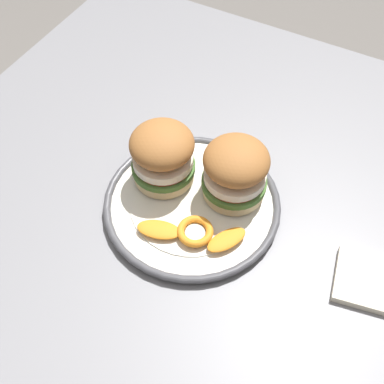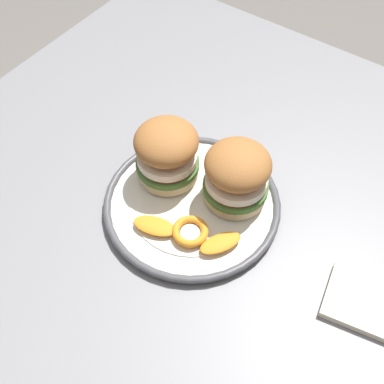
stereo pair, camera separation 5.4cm
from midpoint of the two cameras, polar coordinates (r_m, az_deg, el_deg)
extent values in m
plane|color=slate|center=(1.41, -2.92, -20.12)|extent=(8.00, 8.00, 0.00)
cube|color=gray|center=(0.77, -5.07, -4.99)|extent=(1.10, 0.92, 0.03)
cube|color=gray|center=(1.45, -7.54, 8.64)|extent=(0.06, 0.06, 0.69)
cylinder|color=silver|center=(0.77, -2.00, -1.61)|extent=(0.25, 0.25, 0.01)
torus|color=#4C4C51|center=(0.76, -2.01, -1.35)|extent=(0.27, 0.27, 0.01)
cylinder|color=silver|center=(0.76, -2.01, -1.31)|extent=(0.19, 0.19, 0.00)
cylinder|color=beige|center=(0.78, -5.22, 2.25)|extent=(0.10, 0.10, 0.02)
cylinder|color=#477033|center=(0.77, -5.30, 2.90)|extent=(0.10, 0.10, 0.01)
cylinder|color=#BC3828|center=(0.77, -5.34, 3.28)|extent=(0.09, 0.09, 0.01)
cylinder|color=silver|center=(0.76, -5.40, 3.76)|extent=(0.09, 0.09, 0.01)
ellipsoid|color=#A36633|center=(0.74, -5.60, 5.43)|extent=(0.12, 0.12, 0.05)
cylinder|color=beige|center=(0.76, 2.80, 0.44)|extent=(0.10, 0.10, 0.02)
cylinder|color=#477033|center=(0.75, 2.84, 1.08)|extent=(0.10, 0.10, 0.01)
cylinder|color=#BC3828|center=(0.75, 2.87, 1.45)|extent=(0.09, 0.09, 0.01)
cylinder|color=silver|center=(0.74, 2.90, 1.93)|extent=(0.09, 0.09, 0.01)
ellipsoid|color=#A36633|center=(0.71, 3.01, 3.59)|extent=(0.10, 0.10, 0.05)
torus|color=orange|center=(0.72, -1.77, -4.65)|extent=(0.07, 0.07, 0.01)
cylinder|color=#F4E5C6|center=(0.73, -1.76, -4.82)|extent=(0.03, 0.03, 0.00)
ellipsoid|color=orange|center=(0.73, -6.09, -4.36)|extent=(0.05, 0.07, 0.01)
ellipsoid|color=orange|center=(0.72, 1.86, -5.61)|extent=(0.07, 0.06, 0.01)
camera|label=1|loc=(0.03, -92.08, -2.79)|focal=46.34mm
camera|label=2|loc=(0.03, 87.92, 2.79)|focal=46.34mm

